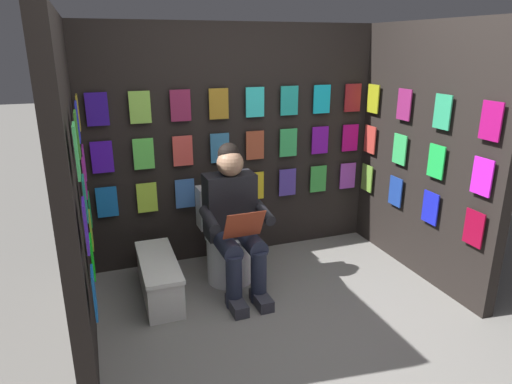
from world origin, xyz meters
TOP-DOWN VIEW (x-y plane):
  - ground_plane at (0.00, 0.00)m, footprint 30.00×30.00m
  - display_wall_back at (0.00, -1.75)m, footprint 2.75×0.14m
  - display_wall_left at (-1.38, -0.85)m, footprint 0.14×1.71m
  - display_wall_right at (1.38, -0.85)m, footprint 0.14×1.71m
  - toilet at (0.24, -1.27)m, footprint 0.41×0.56m
  - person_reading at (0.23, -1.05)m, footprint 0.53×0.69m
  - comic_longbox_near at (0.84, -1.13)m, footprint 0.29×0.81m

SIDE VIEW (x-z plane):
  - ground_plane at x=0.00m, z-range 0.00..0.00m
  - comic_longbox_near at x=0.84m, z-range 0.00..0.32m
  - toilet at x=0.24m, z-range -0.06..0.71m
  - person_reading at x=0.23m, z-range 0.00..1.20m
  - display_wall_back at x=0.00m, z-range 0.00..2.10m
  - display_wall_left at x=-1.38m, z-range 0.00..2.10m
  - display_wall_right at x=1.38m, z-range 0.00..2.10m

